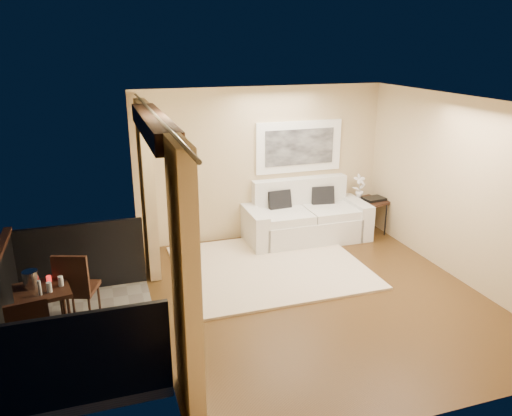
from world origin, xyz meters
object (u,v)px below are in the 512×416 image
bistro_table (42,295)px  balcony_chair_far (75,284)px  balcony_chair_near (31,341)px  orchid (359,186)px  sofa (305,219)px  side_table (369,203)px  ice_bucket (31,279)px

bistro_table → balcony_chair_far: bearing=38.5°
bistro_table → balcony_chair_near: balcony_chair_near is taller
balcony_chair_near → balcony_chair_far: bearing=60.7°
orchid → balcony_chair_near: (-5.39, -3.05, -0.31)m
sofa → bistro_table: (-4.23, -2.12, 0.25)m
side_table → balcony_chair_near: (-5.51, -2.87, -0.02)m
balcony_chair_far → orchid: bearing=-139.8°
orchid → balcony_chair_far: (-4.99, -1.92, -0.28)m
side_table → orchid: bearing=124.7°
balcony_chair_far → balcony_chair_near: bearing=89.8°
side_table → balcony_chair_near: balcony_chair_near is taller
orchid → bistro_table: (-5.34, -2.20, -0.24)m
sofa → ice_bucket: 4.80m
sofa → orchid: size_ratio=4.80×
ice_bucket → orchid: bearing=21.1°
side_table → bistro_table: 5.83m
orchid → balcony_chair_far: 5.36m
sofa → balcony_chair_near: (-4.28, -2.97, 0.18)m
orchid → balcony_chair_far: bearing=-159.0°
orchid → bistro_table: orchid is taller
side_table → sofa: bearing=175.4°
balcony_chair_near → bistro_table: bearing=76.7°
sofa → balcony_chair_near: size_ratio=2.32×
orchid → ice_bucket: (-5.45, -2.11, -0.06)m
bistro_table → orchid: bearing=22.4°
sofa → bistro_table: sofa is taller
balcony_chair_far → balcony_chair_near: (-0.40, -1.13, -0.03)m
bistro_table → ice_bucket: size_ratio=3.52×
balcony_chair_far → balcony_chair_near: balcony_chair_far is taller
orchid → balcony_chair_far: size_ratio=0.46×
bistro_table → balcony_chair_far: 0.45m
balcony_chair_far → balcony_chair_near: 1.20m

